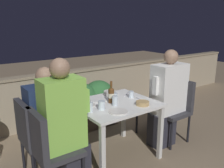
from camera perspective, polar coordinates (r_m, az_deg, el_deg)
The scene contains 25 objects.
ground_plane at distance 3.16m, azimuth 0.68°, elevation -16.90°, with size 16.00×16.00×0.00m, color #847056.
parapet_wall at distance 4.12m, azimuth -11.28°, elevation -2.77°, with size 9.00×0.18×0.86m.
dining_table at distance 2.88m, azimuth 0.72°, elevation -6.35°, with size 0.95×0.82×0.72m.
planter_hedge at distance 3.73m, azimuth -7.31°, elevation -4.88°, with size 1.15×0.47×0.74m.
chair_left_near at distance 2.38m, azimuth -15.18°, elevation -13.96°, with size 0.43×0.42×0.88m.
person_green_blouse at distance 2.38m, azimuth -11.03°, elevation -9.80°, with size 0.48×0.26×1.35m.
chair_left_far at distance 2.67m, azimuth -18.29°, elevation -10.99°, with size 0.43×0.42×0.88m.
person_navy_jumper at distance 2.69m, azimuth -14.40°, elevation -8.72°, with size 0.50×0.26×1.21m.
chair_right_near at distance 3.46m, azimuth 15.07°, elevation -4.73°, with size 0.43×0.42×0.88m.
person_white_polo at distance 3.28m, azimuth 13.05°, elevation -3.44°, with size 0.52×0.26×1.31m.
chair_right_far at distance 3.60m, azimuth 11.30°, elevation -3.69°, with size 0.43×0.42×0.88m.
beer_bottle at distance 2.82m, azimuth -0.19°, elevation -2.55°, with size 0.07×0.07×0.26m.
plate_0 at distance 2.77m, azimuth -5.94°, elevation -5.08°, with size 0.19×0.19×0.01m.
plate_1 at distance 2.95m, azimuth -3.17°, elevation -3.77°, with size 0.23×0.23×0.01m.
plate_2 at distance 2.57m, azimuth 1.46°, elevation -6.61°, with size 0.21×0.21×0.01m.
bowl_0 at distance 2.79m, azimuth 7.35°, elevation -4.54°, with size 0.16×0.16×0.05m.
bowl_1 at distance 3.15m, azimuth -0.49°, elevation -2.06°, with size 0.17×0.17×0.05m.
glass_cup_0 at distance 2.91m, azimuth 0.67°, elevation -3.11°, with size 0.07×0.07×0.10m.
glass_cup_1 at distance 2.56m, azimuth -5.36°, elevation -5.58°, with size 0.07×0.07×0.11m.
glass_cup_2 at distance 3.04m, azimuth 4.63°, elevation -2.49°, with size 0.06×0.06×0.08m.
glass_cup_3 at distance 2.82m, azimuth -8.72°, elevation -4.02°, with size 0.07×0.07×0.08m.
glass_cup_4 at distance 2.74m, azimuth 0.70°, elevation -4.03°, with size 0.06×0.06×0.11m.
glass_cup_5 at distance 2.63m, azimuth -2.51°, elevation -5.12°, with size 0.08×0.08×0.10m.
fork_0 at distance 2.97m, azimuth 6.70°, elevation -3.74°, with size 0.05×0.17×0.01m.
fork_1 at distance 3.18m, azimuth 3.59°, elevation -2.40°, with size 0.15×0.11×0.01m.
Camera 1 is at (-1.60, -2.16, 1.66)m, focal length 38.00 mm.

